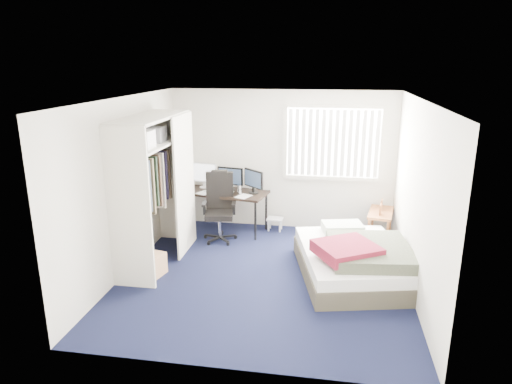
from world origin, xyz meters
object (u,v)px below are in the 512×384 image
Objects in this scene: bed at (355,259)px; nightstand at (381,215)px; desk at (226,189)px; office_chair at (220,214)px.

nightstand is at bearing 72.02° from bed.
desk is 2.72m from nightstand.
desk is 0.72× the size of bed.
desk reaches higher than nightstand.
office_chair is at bearing -172.58° from nightstand.
bed is at bearing -107.98° from nightstand.
office_chair is (-0.01, -0.46, -0.31)m from desk.
office_chair is 2.51m from bed.
nightstand is at bearing 7.42° from office_chair.
desk is at bearing 144.64° from bed.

